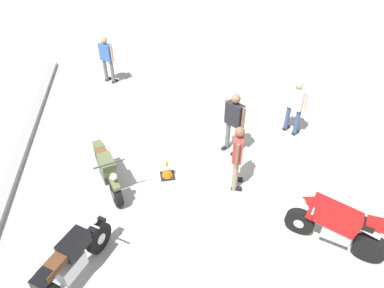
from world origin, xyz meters
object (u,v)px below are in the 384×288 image
person_in_blue_shirt (107,57)px  person_in_white_shirt (295,104)px  motorcycle_black_cruiser (71,261)px  person_in_black_shirt (234,120)px  motorcycle_red_sportbike (336,224)px  traffic_cone (167,168)px  motorcycle_olive_vintage (107,170)px  person_in_red_shirt (238,154)px

person_in_blue_shirt → person_in_white_shirt: size_ratio=1.02×
motorcycle_black_cruiser → person_in_blue_shirt: (8.34, -0.54, 0.49)m
person_in_black_shirt → motorcycle_black_cruiser: bearing=6.9°
motorcycle_red_sportbike → person_in_black_shirt: person_in_black_shirt is taller
person_in_black_shirt → traffic_cone: person_in_black_shirt is taller
motorcycle_red_sportbike → person_in_white_shirt: (3.97, -0.89, 0.39)m
person_in_black_shirt → person_in_blue_shirt: 6.12m
person_in_blue_shirt → traffic_cone: 6.06m
motorcycle_olive_vintage → traffic_cone: 1.46m
motorcycle_black_cruiser → person_in_white_shirt: (3.82, -5.95, 0.47)m
person_in_black_shirt → motorcycle_red_sportbike: bearing=75.5°
motorcycle_red_sportbike → person_in_white_shirt: 4.09m
motorcycle_olive_vintage → traffic_cone: size_ratio=3.61×
motorcycle_olive_vintage → motorcycle_black_cruiser: bearing=-30.2°
motorcycle_red_sportbike → motorcycle_black_cruiser: (0.15, 5.06, -0.07)m
person_in_red_shirt → motorcycle_red_sportbike: bearing=-33.7°
person_in_blue_shirt → person_in_red_shirt: person_in_blue_shirt is taller
motorcycle_black_cruiser → traffic_cone: (2.51, -2.03, -0.26)m
motorcycle_olive_vintage → traffic_cone: motorcycle_olive_vintage is taller
person_in_blue_shirt → traffic_cone: size_ratio=3.31×
motorcycle_olive_vintage → motorcycle_black_cruiser: size_ratio=1.08×
person_in_white_shirt → motorcycle_black_cruiser: bearing=-177.1°
person_in_white_shirt → traffic_cone: 4.19m
person_in_blue_shirt → person_in_red_shirt: size_ratio=1.03×
motorcycle_olive_vintage → person_in_blue_shirt: bearing=163.7°
motorcycle_red_sportbike → person_in_black_shirt: bearing=-32.2°
motorcycle_red_sportbike → person_in_black_shirt: (3.41, 1.12, 0.43)m
traffic_cone → motorcycle_black_cruiser: bearing=141.0°
motorcycle_red_sportbike → person_in_red_shirt: person_in_red_shirt is taller
motorcycle_red_sportbike → motorcycle_olive_vintage: (2.60, 4.47, -0.11)m
person_in_black_shirt → person_in_red_shirt: (-1.36, 0.31, -0.05)m
motorcycle_olive_vintage → person_in_red_shirt: 3.14m
motorcycle_olive_vintage → traffic_cone: bearing=75.7°
person_in_red_shirt → traffic_cone: size_ratio=3.22×
person_in_red_shirt → person_in_white_shirt: bearing=61.2°
motorcycle_red_sportbike → motorcycle_olive_vintage: size_ratio=0.85×
person_in_black_shirt → person_in_white_shirt: bearing=163.1°
person_in_black_shirt → person_in_red_shirt: 1.40m
motorcycle_olive_vintage → person_in_black_shirt: (0.81, -3.36, 0.54)m
motorcycle_black_cruiser → person_in_red_shirt: person_in_red_shirt is taller
person_in_white_shirt → traffic_cone: bearing=168.7°
motorcycle_red_sportbike → person_in_white_shirt: bearing=-62.9°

